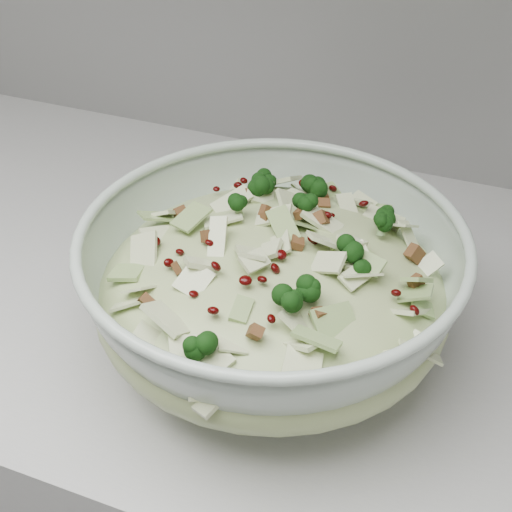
# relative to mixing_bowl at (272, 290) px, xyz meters

# --- Properties ---
(mixing_bowl) EXTENTS (0.40, 0.40, 0.13)m
(mixing_bowl) POSITION_rel_mixing_bowl_xyz_m (0.00, 0.00, 0.00)
(mixing_bowl) COLOR #ACBDAC
(mixing_bowl) RESTS_ON counter
(salad) EXTENTS (0.43, 0.43, 0.13)m
(salad) POSITION_rel_mixing_bowl_xyz_m (0.00, 0.00, 0.02)
(salad) COLOR #9EAB75
(salad) RESTS_ON mixing_bowl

